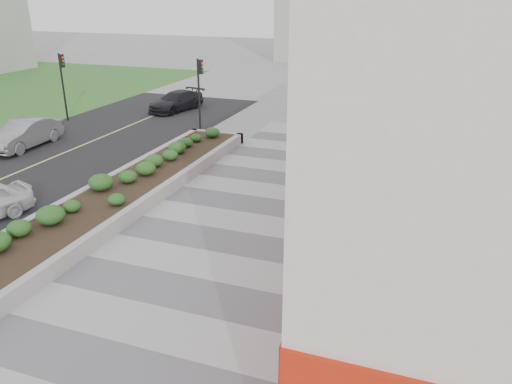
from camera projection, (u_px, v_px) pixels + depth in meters
ground at (158, 334)px, 12.04m from camera, size 160.00×160.00×0.00m
walkway at (210, 272)px, 14.66m from camera, size 8.00×36.00×0.01m
building at (478, 114)px, 16.20m from camera, size 6.04×24.08×8.00m
planter at (125, 189)px, 19.73m from camera, size 3.00×18.00×0.90m
street at (0, 180)px, 21.94m from camera, size 10.00×40.00×0.00m
traffic_signal_near at (200, 84)px, 28.57m from camera, size 0.33×0.28×4.20m
traffic_signal_far at (63, 77)px, 31.04m from camera, size 0.33×0.28×4.20m
manhole_cover at (225, 276)px, 14.50m from camera, size 0.44×0.44×0.01m
skateboarder at (293, 163)px, 21.62m from camera, size 0.52×0.75×1.51m
car_silver at (25, 134)px, 26.25m from camera, size 1.77×4.53×1.47m
car_dark at (176, 101)px, 34.57m from camera, size 2.78×4.81×1.31m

